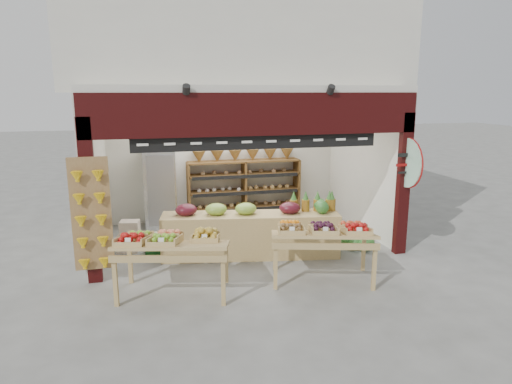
% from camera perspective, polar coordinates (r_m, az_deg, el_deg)
% --- Properties ---
extents(ground, '(60.00, 60.00, 0.00)m').
position_cam_1_polar(ground, '(9.13, -1.23, -6.83)').
color(ground, slate).
rests_on(ground, ground).
extents(shop_structure, '(6.36, 5.12, 5.40)m').
position_cam_1_polar(shop_structure, '(10.24, -3.47, 17.52)').
color(shop_structure, beige).
rests_on(shop_structure, ground).
extents(banana_board, '(0.60, 0.15, 1.80)m').
position_cam_1_polar(banana_board, '(7.52, -19.89, -2.95)').
color(banana_board, olive).
rests_on(banana_board, ground).
extents(gift_sign, '(0.04, 0.93, 0.92)m').
position_cam_1_polar(gift_sign, '(8.72, 18.43, 3.47)').
color(gift_sign, '#B5E4C8').
rests_on(gift_sign, ground).
extents(back_shelving, '(2.69, 0.44, 1.69)m').
position_cam_1_polar(back_shelving, '(10.81, -1.50, 2.26)').
color(back_shelving, brown).
rests_on(back_shelving, ground).
extents(refrigerator, '(0.74, 0.74, 1.80)m').
position_cam_1_polar(refrigerator, '(10.47, -11.85, 0.54)').
color(refrigerator, silver).
rests_on(refrigerator, ground).
extents(cardboard_stack, '(1.00, 0.72, 0.61)m').
position_cam_1_polar(cardboard_stack, '(9.10, -14.13, -5.80)').
color(cardboard_stack, beige).
rests_on(cardboard_stack, ground).
extents(mid_counter, '(3.32, 1.19, 1.03)m').
position_cam_1_polar(mid_counter, '(8.50, -0.68, -5.13)').
color(mid_counter, tan).
rests_on(mid_counter, ground).
extents(display_table_left, '(1.82, 1.28, 1.05)m').
position_cam_1_polar(display_table_left, '(6.99, -11.23, -6.15)').
color(display_table_left, tan).
rests_on(display_table_left, ground).
extents(display_table_right, '(1.82, 1.32, 1.04)m').
position_cam_1_polar(display_table_right, '(7.42, 8.34, -4.91)').
color(display_table_right, tan).
rests_on(display_table_right, ground).
extents(watermelon_pile, '(0.63, 0.65, 0.50)m').
position_cam_1_polar(watermelon_pile, '(9.21, 12.44, -5.72)').
color(watermelon_pile, '#1E4C19').
rests_on(watermelon_pile, ground).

